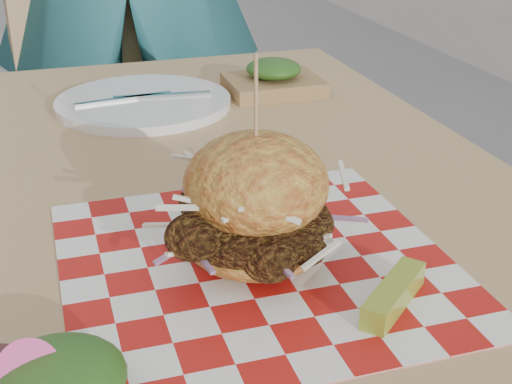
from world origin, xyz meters
TOP-DOWN VIEW (x-y plane):
  - patio_table at (-0.29, 0.11)m, footprint 0.80×1.20m
  - patio_chair at (-0.31, 1.19)m, footprint 0.49×0.50m
  - paper_liner at (-0.26, -0.06)m, footprint 0.36×0.36m
  - sandwich at (-0.26, -0.06)m, footprint 0.18×0.18m
  - pickle_spear at (-0.17, -0.17)m, footprint 0.09×0.08m
  - place_setting at (-0.29, 0.44)m, footprint 0.27×0.27m
  - kraft_tray at (-0.07, 0.45)m, footprint 0.15×0.12m

SIDE VIEW (x-z plane):
  - patio_chair at x=-0.31m, z-range 0.08..1.03m
  - patio_table at x=-0.29m, z-range 0.30..1.05m
  - paper_liner at x=-0.26m, z-range 0.75..0.75m
  - place_setting at x=-0.29m, z-range 0.75..0.77m
  - pickle_spear at x=-0.17m, z-range 0.75..0.77m
  - kraft_tray at x=-0.07m, z-range 0.74..0.80m
  - sandwich at x=-0.26m, z-range 0.71..0.91m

